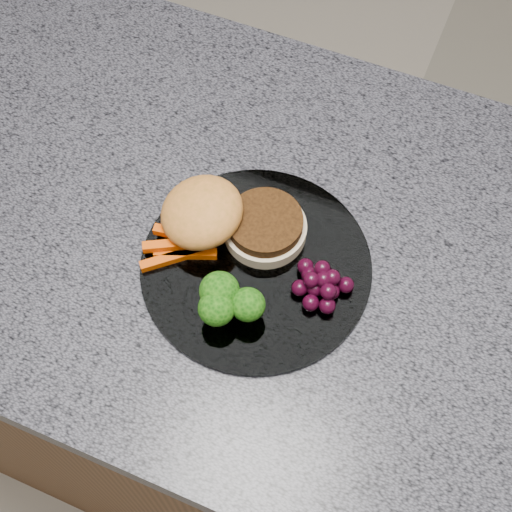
% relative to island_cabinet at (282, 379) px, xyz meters
% --- Properties ---
extents(island_cabinet, '(1.20, 0.60, 0.86)m').
position_rel_island_cabinet_xyz_m(island_cabinet, '(0.00, 0.00, 0.00)').
color(island_cabinet, brown).
rests_on(island_cabinet, ground).
extents(countertop, '(1.20, 0.60, 0.04)m').
position_rel_island_cabinet_xyz_m(countertop, '(0.00, 0.00, 0.45)').
color(countertop, '#53525D').
rests_on(countertop, island_cabinet).
extents(plate, '(0.26, 0.26, 0.01)m').
position_rel_island_cabinet_xyz_m(plate, '(-0.03, -0.04, 0.47)').
color(plate, white).
rests_on(plate, countertop).
extents(burger, '(0.19, 0.14, 0.05)m').
position_rel_island_cabinet_xyz_m(burger, '(-0.08, -0.01, 0.50)').
color(burger, '#CBB48F').
rests_on(burger, plate).
extents(carrot_sticks, '(0.08, 0.07, 0.02)m').
position_rel_island_cabinet_xyz_m(carrot_sticks, '(-0.12, -0.06, 0.48)').
color(carrot_sticks, '#D04603').
rests_on(carrot_sticks, plate).
extents(broccoli, '(0.07, 0.06, 0.05)m').
position_rel_island_cabinet_xyz_m(broccoli, '(-0.04, -0.11, 0.51)').
color(broccoli, '#598831').
rests_on(broccoli, plate).
extents(grape_bunch, '(0.07, 0.06, 0.03)m').
position_rel_island_cabinet_xyz_m(grape_bunch, '(0.05, -0.04, 0.49)').
color(grape_bunch, black).
rests_on(grape_bunch, plate).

